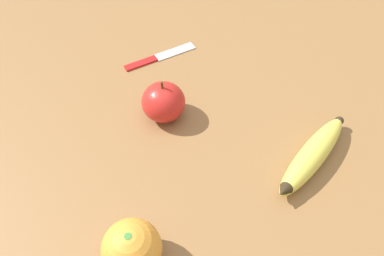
% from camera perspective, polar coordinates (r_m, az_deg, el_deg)
% --- Properties ---
extents(ground_plane, '(3.00, 3.00, 0.00)m').
position_cam_1_polar(ground_plane, '(0.65, -1.51, -0.53)').
color(ground_plane, olive).
extents(banana, '(0.17, 0.15, 0.04)m').
position_cam_1_polar(banana, '(0.62, 17.83, -4.02)').
color(banana, '#DBCC4C').
rests_on(banana, ground_plane).
extents(orange, '(0.08, 0.08, 0.08)m').
position_cam_1_polar(orange, '(0.51, -9.16, -17.69)').
color(orange, orange).
rests_on(orange, ground_plane).
extents(apple, '(0.08, 0.08, 0.08)m').
position_cam_1_polar(apple, '(0.65, -4.38, 3.98)').
color(apple, red).
rests_on(apple, ground_plane).
extents(paring_knife, '(0.15, 0.07, 0.01)m').
position_cam_1_polar(paring_knife, '(0.79, -5.25, 10.73)').
color(paring_knife, silver).
rests_on(paring_knife, ground_plane).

